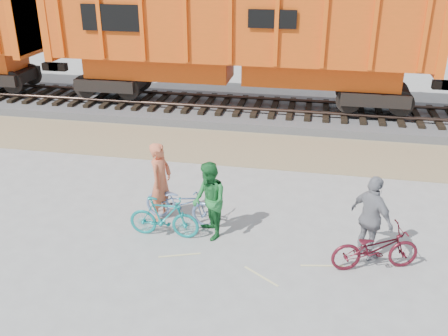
% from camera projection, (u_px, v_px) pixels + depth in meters
% --- Properties ---
extents(ground, '(120.00, 120.00, 0.00)m').
position_uv_depth(ground, '(232.00, 240.00, 11.18)').
color(ground, '#9E9E99').
rests_on(ground, ground).
extents(gravel_strip, '(120.00, 3.00, 0.02)m').
position_uv_depth(gravel_strip, '(263.00, 150.00, 16.10)').
color(gravel_strip, '#9E8362').
rests_on(gravel_strip, ground).
extents(ballast_bed, '(120.00, 4.00, 0.30)m').
position_uv_depth(ballast_bed, '(274.00, 113.00, 19.18)').
color(ballast_bed, slate).
rests_on(ballast_bed, ground).
extents(track, '(120.00, 2.60, 0.24)m').
position_uv_depth(track, '(274.00, 105.00, 19.05)').
color(track, black).
rests_on(track, ballast_bed).
extents(hopper_car_center, '(14.00, 3.13, 4.65)m').
position_uv_depth(hopper_car_center, '(238.00, 36.00, 18.26)').
color(hopper_car_center, black).
rests_on(hopper_car_center, track).
extents(bicycle_blue, '(1.96, 1.01, 0.98)m').
position_uv_depth(bicycle_blue, '(181.00, 203.00, 11.77)').
color(bicycle_blue, '#6987B7').
rests_on(bicycle_blue, ground).
extents(bicycle_teal, '(1.62, 0.48, 0.97)m').
position_uv_depth(bicycle_teal, '(164.00, 217.00, 11.16)').
color(bicycle_teal, '#118584').
rests_on(bicycle_teal, ground).
extents(bicycle_maroon, '(1.91, 1.13, 0.95)m').
position_uv_depth(bicycle_maroon, '(375.00, 248.00, 10.04)').
color(bicycle_maroon, '#51121D').
rests_on(bicycle_maroon, ground).
extents(person_solo, '(0.58, 0.77, 1.92)m').
position_uv_depth(person_solo, '(161.00, 181.00, 11.75)').
color(person_solo, '#D06240').
rests_on(person_solo, ground).
extents(person_man, '(1.02, 1.09, 1.79)m').
position_uv_depth(person_man, '(209.00, 201.00, 11.00)').
color(person_man, '#1F6F30').
rests_on(person_man, ground).
extents(person_woman, '(1.07, 1.12, 1.86)m').
position_uv_depth(person_woman, '(371.00, 218.00, 10.23)').
color(person_woman, gray).
rests_on(person_woman, ground).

